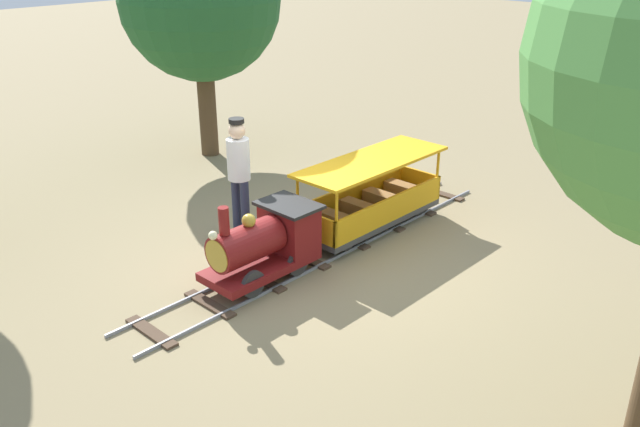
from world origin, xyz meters
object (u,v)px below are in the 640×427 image
locomotive (266,241)px  passenger_car (371,201)px  conductor_person (239,168)px  oak_tree_far (200,0)px

locomotive → passenger_car: locomotive is taller
passenger_car → conductor_person: bearing=48.9°
locomotive → conductor_person: bearing=-27.1°
locomotive → passenger_car: 1.93m
locomotive → conductor_person: (1.16, -0.59, 0.47)m
locomotive → conductor_person: conductor_person is taller
passenger_car → oak_tree_far: size_ratio=0.57×
passenger_car → oak_tree_far: (4.23, -0.52, 2.29)m
passenger_car → conductor_person: conductor_person is taller
conductor_person → oak_tree_far: (3.07, -1.85, 1.75)m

